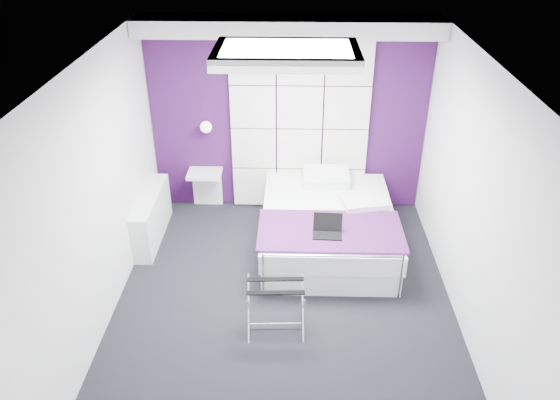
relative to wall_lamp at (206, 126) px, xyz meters
name	(u,v)px	position (x,y,z in m)	size (l,w,h in m)	color
floor	(284,307)	(1.05, -2.06, -1.22)	(4.40, 4.40, 0.00)	black
ceiling	(285,66)	(1.05, -2.06, 1.38)	(4.40, 4.40, 0.00)	white
wall_back	(288,117)	(1.05, 0.14, 0.08)	(3.60, 3.60, 0.00)	silver
wall_left	(97,199)	(-0.75, -2.06, 0.08)	(4.40, 4.40, 0.00)	silver
wall_right	(476,204)	(2.85, -2.06, 0.08)	(4.40, 4.40, 0.00)	silver
accent_wall	(288,117)	(1.05, 0.13, 0.08)	(3.58, 0.02, 2.58)	#330E3D
soffit	(289,26)	(1.05, -0.11, 1.28)	(3.58, 0.50, 0.20)	white
headboard	(299,128)	(1.20, 0.08, -0.05)	(1.80, 0.08, 2.30)	silver
skylight	(286,53)	(1.05, -1.46, 1.33)	(1.36, 0.86, 0.12)	white
wall_lamp	(206,126)	(0.00, 0.00, 0.00)	(0.15, 0.15, 0.15)	white
radiator	(152,217)	(-0.64, -0.76, -0.92)	(0.22, 1.20, 0.60)	white
bed	(327,226)	(1.56, -0.90, -0.93)	(1.63, 1.96, 0.69)	white
nightstand	(205,173)	(-0.06, -0.04, -0.67)	(0.45, 0.35, 0.05)	white
luggage_rack	(276,307)	(0.97, -2.38, -0.94)	(0.56, 0.41, 0.55)	silver
laptop	(327,229)	(1.51, -1.45, -0.61)	(0.32, 0.23, 0.23)	black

